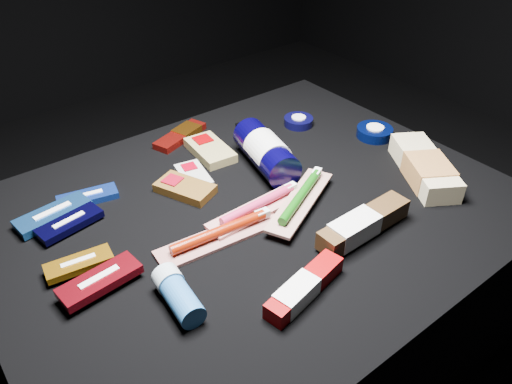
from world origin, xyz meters
TOP-DOWN VIEW (x-y plane):
  - ground at (0.00, 0.00)m, footprint 3.00×3.00m
  - cloth_table at (0.00, 0.00)m, footprint 0.98×0.78m
  - luna_bar_0 at (-0.25, 0.21)m, footprint 0.12×0.07m
  - luna_bar_1 at (-0.32, 0.20)m, footprint 0.14×0.07m
  - luna_bar_2 at (-0.31, 0.15)m, footprint 0.12×0.06m
  - luna_bar_3 at (-0.33, 0.04)m, footprint 0.11×0.05m
  - luna_bar_4 at (-0.32, -0.03)m, footprint 0.13×0.06m
  - clif_bar_0 at (-0.08, 0.12)m, footprint 0.10×0.13m
  - clif_bar_1 at (-0.04, 0.15)m, footprint 0.07×0.11m
  - clif_bar_2 at (0.04, 0.22)m, footprint 0.08×0.13m
  - power_bar at (0.03, 0.32)m, footprint 0.15×0.09m
  - lotion_bottle at (0.11, 0.09)m, footprint 0.11×0.24m
  - cream_tin_upper at (0.29, 0.19)m, footprint 0.07×0.07m
  - cream_tin_lower at (0.39, 0.04)m, footprint 0.08×0.08m
  - bodywash_bottle at (0.34, -0.14)m, footprint 0.17×0.23m
  - deodorant_stick at (-0.24, -0.13)m, footprint 0.05×0.11m
  - toothbrush_pack_0 at (-0.10, -0.04)m, footprint 0.24×0.08m
  - toothbrush_pack_1 at (-0.00, -0.03)m, footprint 0.22×0.06m
  - toothbrush_pack_2 at (0.07, -0.06)m, footprint 0.22×0.14m
  - toothpaste_carton_red at (-0.08, -0.23)m, footprint 0.17×0.07m
  - toothpaste_carton_green at (0.10, -0.19)m, footprint 0.20×0.05m

SIDE VIEW (x-z plane):
  - ground at x=0.00m, z-range 0.00..0.00m
  - cloth_table at x=0.00m, z-range 0.00..0.40m
  - luna_bar_0 at x=-0.25m, z-range 0.40..0.41m
  - clif_bar_1 at x=-0.04m, z-range 0.40..0.42m
  - power_bar at x=0.03m, z-range 0.40..0.42m
  - clif_bar_0 at x=-0.08m, z-range 0.40..0.42m
  - toothbrush_pack_0 at x=-0.10m, z-range 0.40..0.42m
  - cream_tin_upper at x=0.29m, z-range 0.40..0.42m
  - clif_bar_2 at x=0.04m, z-range 0.40..0.42m
  - luna_bar_1 at x=-0.32m, z-range 0.40..0.42m
  - cream_tin_lower at x=0.39m, z-range 0.40..0.42m
  - luna_bar_2 at x=-0.31m, z-range 0.40..0.42m
  - luna_bar_3 at x=-0.33m, z-range 0.41..0.42m
  - toothpaste_carton_red at x=-0.08m, z-range 0.40..0.43m
  - toothbrush_pack_1 at x=0.00m, z-range 0.40..0.43m
  - luna_bar_4 at x=-0.32m, z-range 0.41..0.43m
  - deodorant_stick at x=-0.24m, z-range 0.40..0.44m
  - bodywash_bottle at x=0.34m, z-range 0.40..0.45m
  - toothbrush_pack_2 at x=0.07m, z-range 0.41..0.44m
  - toothpaste_carton_green at x=0.10m, z-range 0.40..0.44m
  - lotion_bottle at x=0.11m, z-range 0.40..0.48m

